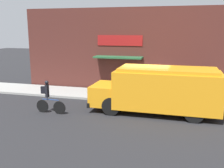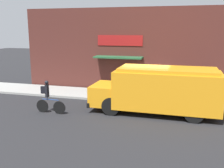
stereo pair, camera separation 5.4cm
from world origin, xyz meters
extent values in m
plane|color=#232326|center=(0.00, 0.00, 0.00)|extent=(70.00, 70.00, 0.00)
cube|color=#999993|center=(0.00, 1.27, 0.07)|extent=(28.00, 2.53, 0.13)
cube|color=#4C231E|center=(0.00, 2.72, 2.75)|extent=(17.66, 0.18, 5.50)
cube|color=maroon|center=(-2.11, 2.61, 3.40)|extent=(2.99, 0.05, 0.67)
cube|color=#235633|center=(-2.11, 2.18, 2.35)|extent=(3.14, 0.89, 0.10)
cube|color=orange|center=(1.22, -1.36, 1.23)|extent=(5.05, 2.27, 1.83)
cube|color=orange|center=(-1.92, -1.34, 0.82)|extent=(1.27, 2.06, 1.01)
cube|color=orange|center=(1.22, -1.36, 2.23)|extent=(4.65, 2.09, 0.16)
cube|color=black|center=(-2.51, -1.33, 0.41)|extent=(0.14, 2.18, 0.24)
cube|color=red|center=(-0.15, 0.01, 1.32)|extent=(0.03, 0.44, 0.44)
cylinder|color=black|center=(-1.34, -0.39, 0.45)|extent=(0.89, 0.27, 0.89)
cylinder|color=black|center=(-1.36, -2.29, 0.45)|extent=(0.89, 0.27, 0.89)
cylinder|color=black|center=(2.56, -0.42, 0.45)|extent=(0.89, 0.27, 0.89)
cylinder|color=black|center=(2.54, -2.33, 0.45)|extent=(0.89, 0.27, 0.89)
cylinder|color=black|center=(-3.87, -2.81, 0.33)|extent=(0.65, 0.06, 0.65)
cylinder|color=black|center=(-4.82, -2.79, 0.33)|extent=(0.65, 0.06, 0.65)
cylinder|color=#234793|center=(-4.35, -2.80, 0.70)|extent=(0.90, 0.06, 0.04)
cylinder|color=#234793|center=(-4.51, -2.80, 0.76)|extent=(0.04, 0.04, 0.12)
cube|color=black|center=(-4.51, -2.80, 1.14)|extent=(0.13, 0.20, 0.64)
sphere|color=black|center=(-4.51, -2.80, 1.57)|extent=(0.20, 0.20, 0.20)
cube|color=black|center=(-4.70, -2.79, 1.17)|extent=(0.26, 0.15, 0.36)
cylinder|color=#2D5138|center=(3.81, 1.19, 0.59)|extent=(0.47, 0.47, 0.92)
cylinder|color=black|center=(3.81, 1.19, 1.07)|extent=(0.48, 0.48, 0.04)
camera|label=1|loc=(1.89, -14.14, 4.18)|focal=42.00mm
camera|label=2|loc=(1.94, -14.12, 4.18)|focal=42.00mm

